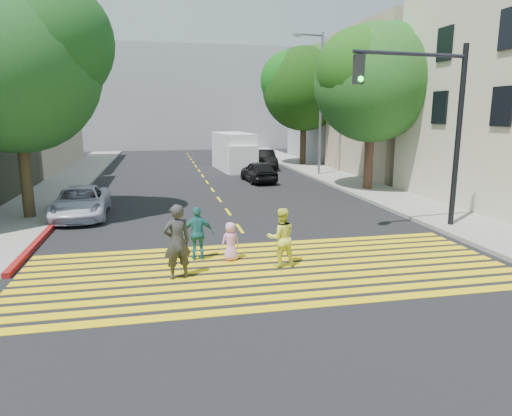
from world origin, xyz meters
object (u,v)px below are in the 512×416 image
object	(u,v)px
pedestrian_man	(177,242)
white_van	(235,153)
traffic_signal	(432,112)
pedestrian_child	(230,241)
tree_right_near	(374,77)
dark_car_near	(258,171)
pedestrian_extra	(198,234)
white_sedan	(81,202)
tree_left	(16,58)
pedestrian_woman	(281,237)
dark_car_parked	(264,159)
silver_car	(228,152)
tree_right_far	(305,84)

from	to	relation	value
pedestrian_man	white_van	size ratio (longest dim) A/B	0.33
pedestrian_man	traffic_signal	size ratio (longest dim) A/B	0.30
pedestrian_child	traffic_signal	size ratio (longest dim) A/B	0.17
tree_right_near	traffic_signal	size ratio (longest dim) A/B	1.37
dark_car_near	traffic_signal	world-z (taller)	traffic_signal
pedestrian_extra	white_sedan	distance (m)	7.91
tree_left	pedestrian_extra	distance (m)	10.50
white_sedan	white_van	size ratio (longest dim) A/B	0.75
white_sedan	traffic_signal	distance (m)	14.10
traffic_signal	tree_right_near	bearing A→B (deg)	71.21
pedestrian_woman	dark_car_parked	xyz separation A→B (m)	(4.70, 22.74, -0.11)
white_sedan	pedestrian_child	bearing A→B (deg)	-54.58
pedestrian_extra	silver_car	size ratio (longest dim) A/B	0.32
tree_right_near	pedestrian_extra	xyz separation A→B (m)	(-10.32, -10.36, -5.34)
tree_right_far	dark_car_near	size ratio (longest dim) A/B	2.44
traffic_signal	pedestrian_man	bearing A→B (deg)	-166.96
pedestrian_woman	white_van	xyz separation A→B (m)	(2.28, 22.23, 0.48)
pedestrian_extra	white_sedan	world-z (taller)	pedestrian_extra
tree_right_near	pedestrian_child	world-z (taller)	tree_right_near
tree_right_far	pedestrian_woman	world-z (taller)	tree_right_far
tree_right_near	dark_car_parked	bearing A→B (deg)	106.65
pedestrian_child	dark_car_parked	xyz separation A→B (m)	(6.02, 21.96, 0.15)
pedestrian_woman	white_sedan	distance (m)	10.09
pedestrian_child	pedestrian_extra	bearing A→B (deg)	-31.24
white_sedan	silver_car	xyz separation A→B (m)	(9.43, 22.12, 0.09)
pedestrian_man	dark_car_near	xyz separation A→B (m)	(5.65, 16.26, -0.32)
white_sedan	dark_car_parked	bearing A→B (deg)	51.62
tree_right_far	pedestrian_woman	distance (m)	26.17
pedestrian_woman	pedestrian_child	world-z (taller)	pedestrian_woman
tree_left	silver_car	xyz separation A→B (m)	(11.29, 22.25, -5.55)
pedestrian_woman	pedestrian_child	size ratio (longest dim) A/B	1.45
tree_right_far	pedestrian_child	distance (m)	25.97
pedestrian_man	traffic_signal	world-z (taller)	traffic_signal
pedestrian_woman	silver_car	xyz separation A→B (m)	(2.89, 29.80, -0.11)
tree_left	tree_right_far	distance (m)	23.58
pedestrian_man	pedestrian_child	world-z (taller)	pedestrian_man
tree_right_far	white_sedan	bearing A→B (deg)	-132.17
dark_car_parked	traffic_signal	distance (m)	20.35
white_sedan	dark_car_near	bearing A→B (deg)	39.67
pedestrian_man	silver_car	distance (m)	30.76
tree_right_near	pedestrian_child	size ratio (longest dim) A/B	7.85
tree_right_far	dark_car_parked	distance (m)	6.99
tree_right_near	traffic_signal	distance (m)	9.06
dark_car_near	white_van	bearing A→B (deg)	-89.82
tree_right_far	white_van	bearing A→B (deg)	-162.57
white_sedan	dark_car_near	xyz separation A→B (m)	(9.30, 8.17, 0.04)
white_van	tree_left	bearing A→B (deg)	-130.90
pedestrian_woman	traffic_signal	bearing A→B (deg)	-157.41
dark_car_parked	silver_car	bearing A→B (deg)	108.91
white_sedan	silver_car	distance (m)	24.04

